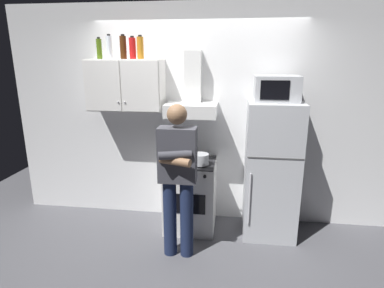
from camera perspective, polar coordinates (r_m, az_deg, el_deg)
ground_plane at (r=3.95m, az=-0.00°, el=-16.30°), size 7.00×7.00×0.00m
back_wall_tiled at (r=4.02m, az=1.13°, el=5.01°), size 4.80×0.10×2.70m
upper_cabinet at (r=3.94m, az=-11.82°, el=10.35°), size 0.90×0.37×0.60m
stove_oven at (r=3.97m, az=-0.25°, el=-9.04°), size 0.60×0.62×0.87m
range_hood at (r=3.77m, az=-0.00°, el=8.12°), size 0.60×0.44×0.75m
refrigerator at (r=3.83m, az=14.03°, el=-4.54°), size 0.60×0.62×1.60m
microwave at (r=3.64m, az=14.96°, el=9.61°), size 0.48×0.37×0.28m
person_standing at (r=3.24m, az=-2.60°, el=-5.86°), size 0.38×0.33×1.64m
cooking_pot at (r=3.66m, az=1.51°, el=-2.73°), size 0.30×0.20×0.12m
bottle_vodka_clear at (r=4.02m, az=-14.64°, el=16.48°), size 0.07×0.07×0.28m
bottle_olive_oil at (r=4.02m, az=-16.34°, el=16.12°), size 0.06×0.06×0.25m
bottle_soda_red at (r=3.87m, az=-10.64°, el=16.57°), size 0.08×0.08×0.26m
bottle_liquor_amber at (r=3.86m, az=-9.27°, el=16.72°), size 0.08×0.08×0.27m
bottle_rum_dark at (r=3.90m, az=-12.27°, el=16.63°), size 0.07×0.07×0.27m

